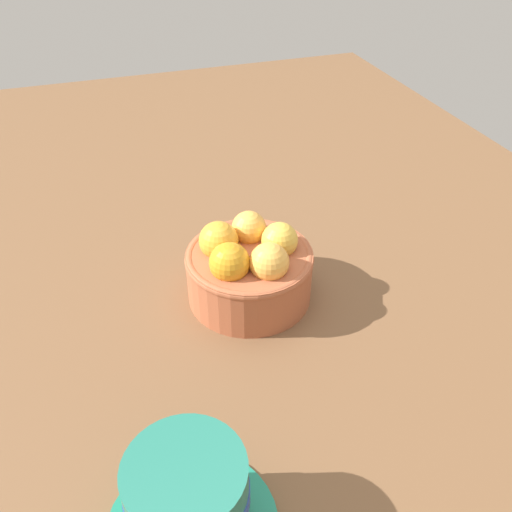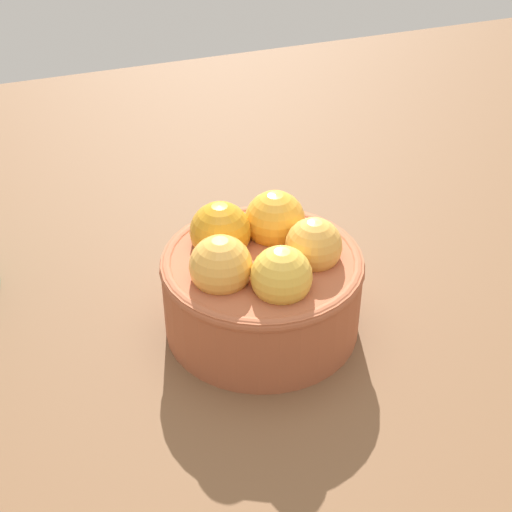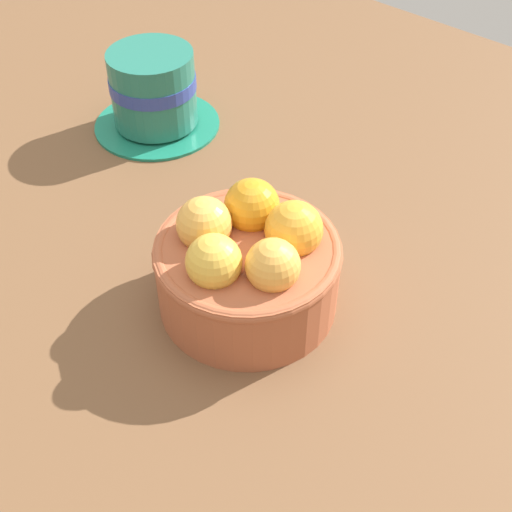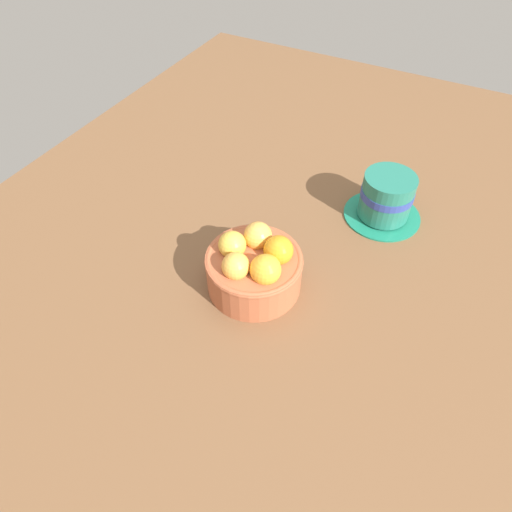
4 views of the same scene
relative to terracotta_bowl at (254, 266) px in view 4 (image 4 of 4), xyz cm
name	(u,v)px [view 4 (image 4 of 4)]	position (x,y,z in cm)	size (l,w,h in cm)	color
ground_plane	(254,295)	(0.02, -0.05, -6.40)	(154.20, 102.81, 4.86)	brown
terracotta_bowl	(254,266)	(0.00, 0.00, 0.00)	(13.56, 13.56, 8.76)	#AD5938
coffee_cup	(386,198)	(-23.08, 11.81, -0.15)	(12.60, 12.60, 7.96)	#1B7A5E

